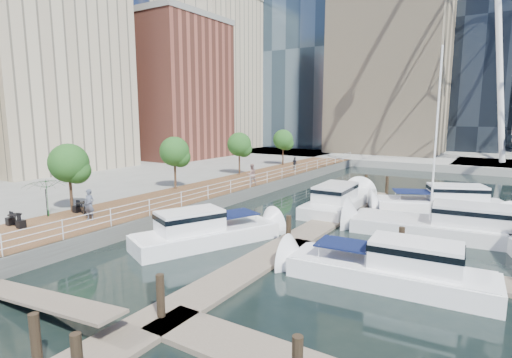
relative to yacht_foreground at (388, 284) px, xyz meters
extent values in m
plane|color=black|center=(-9.21, -5.70, 0.00)|extent=(520.00, 520.00, 0.00)
cube|color=brown|center=(-18.21, 9.30, 0.50)|extent=(6.00, 60.00, 1.00)
cube|color=#595954|center=(-15.21, 9.30, 0.50)|extent=(0.25, 60.00, 1.00)
cube|color=gray|center=(-45.21, 9.30, 0.50)|extent=(48.00, 90.00, 1.00)
cube|color=gray|center=(-9.21, 96.30, 0.50)|extent=(200.00, 114.00, 1.00)
cube|color=gray|center=(4.79, 46.30, 0.50)|extent=(14.00, 12.00, 1.00)
cube|color=#6D6051|center=(-6.21, 4.30, 0.10)|extent=(2.00, 32.00, 0.20)
cube|color=#6D6051|center=(-0.21, 2.30, 0.10)|extent=(12.00, 2.00, 0.20)
cube|color=#6D6051|center=(-0.21, 12.30, 0.10)|extent=(12.00, 2.00, 0.20)
cube|color=#BCAD8E|center=(-43.21, 10.30, 14.00)|extent=(14.00, 16.00, 26.00)
cube|color=brown|center=(-39.21, 28.30, 11.00)|extent=(12.00, 14.00, 20.00)
cube|color=#BCAD8E|center=(-45.21, 44.30, 15.00)|extent=(14.00, 16.00, 28.00)
cylinder|color=white|center=(2.29, 46.30, 14.00)|extent=(0.80, 0.80, 26.00)
cylinder|color=#3F2B1C|center=(-20.61, -1.70, 2.20)|extent=(0.20, 0.20, 2.40)
sphere|color=#265B1E|center=(-20.61, -1.70, 4.30)|extent=(2.60, 2.60, 2.60)
cylinder|color=#3F2B1C|center=(-20.61, 8.30, 2.20)|extent=(0.20, 0.20, 2.40)
sphere|color=#265B1E|center=(-20.61, 8.30, 4.30)|extent=(2.60, 2.60, 2.60)
cylinder|color=#3F2B1C|center=(-20.61, 18.30, 2.20)|extent=(0.20, 0.20, 2.40)
sphere|color=#265B1E|center=(-20.61, 18.30, 4.30)|extent=(2.60, 2.60, 2.60)
cylinder|color=#3F2B1C|center=(-20.61, 28.30, 2.20)|extent=(0.20, 0.20, 2.40)
sphere|color=#265B1E|center=(-20.61, 28.30, 4.30)|extent=(2.60, 2.60, 2.60)
imported|color=#4A5263|center=(-17.64, -2.44, 1.97)|extent=(0.80, 0.63, 1.94)
imported|color=gray|center=(-15.89, 13.43, 1.99)|extent=(1.18, 1.22, 1.98)
imported|color=#2D2F39|center=(-17.25, 25.03, 1.76)|extent=(0.95, 0.75, 1.51)
imported|color=#103B14|center=(-20.71, -3.38, 2.22)|extent=(3.38, 3.42, 2.45)
camera|label=1|loc=(3.95, -17.36, 7.47)|focal=28.00mm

